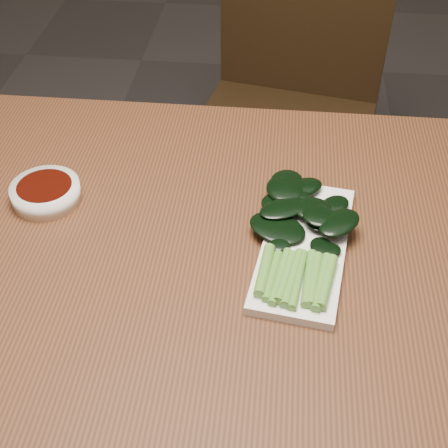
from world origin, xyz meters
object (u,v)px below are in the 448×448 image
(table, at_px, (200,288))
(sauce_bowl, at_px, (46,192))
(chair_far, at_px, (289,100))
(gai_lan, at_px, (298,224))
(serving_plate, at_px, (304,247))

(table, bearing_deg, sauce_bowl, 159.02)
(table, height_order, chair_far, chair_far)
(sauce_bowl, bearing_deg, chair_far, 64.34)
(table, bearing_deg, gai_lan, 21.11)
(chair_far, bearing_deg, table, -86.96)
(sauce_bowl, relative_size, serving_plate, 0.37)
(table, distance_m, chair_far, 0.91)
(chair_far, relative_size, serving_plate, 3.10)
(serving_plate, bearing_deg, gai_lan, 108.19)
(chair_far, xyz_separation_m, serving_plate, (0.02, -0.86, 0.27))
(gai_lan, bearing_deg, serving_plate, -71.81)
(table, distance_m, serving_plate, 0.17)
(table, xyz_separation_m, gai_lan, (0.14, 0.05, 0.10))
(serving_plate, height_order, gai_lan, gai_lan)
(table, xyz_separation_m, sauce_bowl, (-0.25, 0.10, 0.09))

